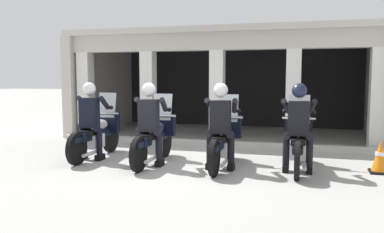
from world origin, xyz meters
name	(u,v)px	position (x,y,z in m)	size (l,w,h in m)	color
ground_plane	(220,140)	(0.00, 3.00, 0.00)	(80.00, 80.00, 0.00)	#999993
station_building	(232,71)	(-0.01, 4.71, 1.87)	(8.67, 4.35, 2.97)	black
kerb_strip	(213,143)	(-0.01, 2.10, 0.06)	(8.17, 0.24, 0.12)	#B7B5AD
motorcycle_far_left	(98,134)	(-2.05, 0.08, 0.50)	(0.62, 2.04, 1.35)	black
police_officer_far_left	(90,114)	(-2.05, -0.20, 0.94)	(0.63, 0.61, 1.58)	black
motorcycle_center_left	(155,138)	(-0.68, -0.11, 0.50)	(0.62, 2.04, 1.35)	black
police_officer_center_left	(149,117)	(-0.68, -0.39, 0.94)	(0.63, 0.61, 1.58)	black
motorcycle_center_right	(224,140)	(0.68, -0.05, 0.50)	(0.62, 2.04, 1.35)	black
police_officer_center_right	(221,119)	(0.68, -0.34, 0.94)	(0.63, 0.61, 1.58)	black
motorcycle_far_right	(298,142)	(2.05, 0.09, 0.50)	(0.62, 2.04, 1.35)	black
police_officer_far_right	(299,120)	(2.05, -0.19, 0.94)	(0.63, 0.61, 1.58)	black
traffic_cone_flank	(380,157)	(3.45, 0.15, 0.29)	(0.34, 0.34, 0.59)	black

